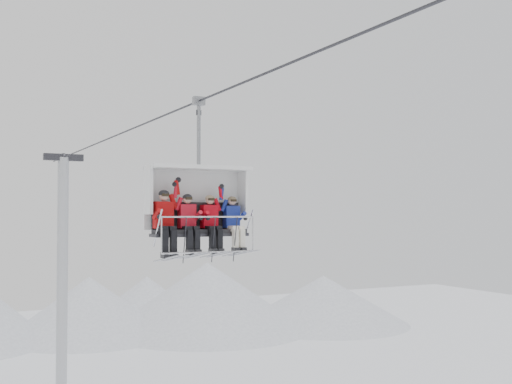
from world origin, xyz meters
name	(u,v)px	position (x,y,z in m)	size (l,w,h in m)	color
lift_tower_right	(62,303)	(0.00, 22.00, 5.78)	(2.00, 1.80, 13.48)	#AEB1B6
haul_cable	(256,77)	(0.00, 0.00, 13.30)	(0.06, 0.06, 50.00)	#2D2D32
chairlift_carrier	(197,201)	(0.00, 3.38, 10.74)	(2.66, 1.17, 3.98)	black
skier_far_left	(165,220)	(-0.96, 3.08, 10.25)	(0.45, 1.69, 1.77)	#AF0A0A
skier_center_left	(188,221)	(-0.34, 3.07, 10.21)	(0.41, 1.69, 1.63)	red
skier_center_right	(211,221)	(0.27, 3.07, 10.20)	(0.40, 1.69, 1.60)	red
skier_far_right	(233,222)	(0.90, 3.06, 10.19)	(0.39, 1.69, 1.56)	navy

